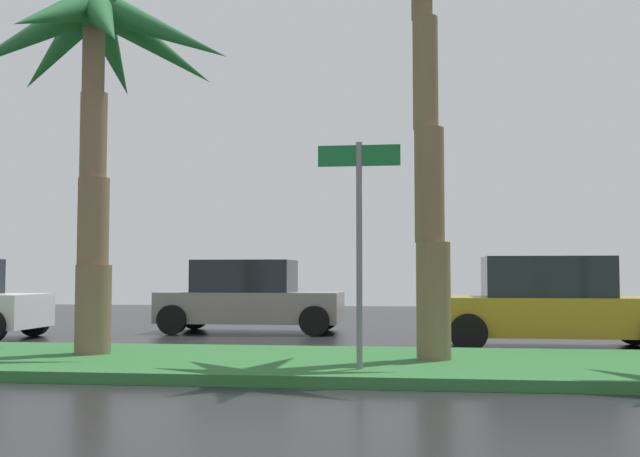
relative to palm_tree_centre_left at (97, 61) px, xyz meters
The scene contains 6 objects.
ground_plane 5.61m from the palm_tree_centre_left, 12.66° to the left, with size 90.00×42.00×0.10m, color black.
median_strip 5.48m from the palm_tree_centre_left, ahead, with size 85.50×4.00×0.15m, color #2D6B33.
palm_tree_centre_left is the anchor object (origin of this frame).
street_name_sign 5.42m from the palm_tree_centre_left, 19.89° to the right, with size 1.10×0.08×3.00m.
car_in_traffic_second 7.64m from the palm_tree_centre_left, 80.26° to the left, with size 4.30×2.02×1.72m.
car_in_traffic_third 9.24m from the palm_tree_centre_left, 23.56° to the left, with size 4.30×2.02×1.72m.
Camera 1 is at (2.55, -3.49, 1.40)m, focal length 43.87 mm.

